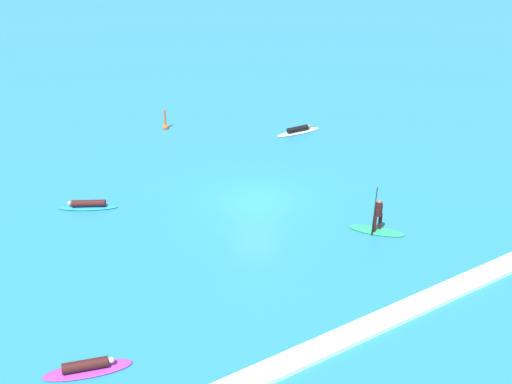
{
  "coord_description": "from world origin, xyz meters",
  "views": [
    {
      "loc": [
        -13.61,
        -22.32,
        14.4
      ],
      "look_at": [
        0.0,
        0.0,
        0.5
      ],
      "focal_mm": 43.14,
      "sensor_mm": 36.0,
      "label": 1
    }
  ],
  "objects_px": {
    "surfer_on_purple_board": "(87,367)",
    "surfer_on_blue_board": "(88,205)",
    "surfer_on_white_board": "(298,130)",
    "surfer_on_green_board": "(377,223)",
    "marker_buoy": "(165,125)"
  },
  "relations": [
    {
      "from": "surfer_on_blue_board",
      "to": "surfer_on_green_board",
      "type": "xyz_separation_m",
      "value": [
        10.29,
        -8.76,
        0.25
      ]
    },
    {
      "from": "surfer_on_purple_board",
      "to": "surfer_on_green_board",
      "type": "relative_size",
      "value": 1.25
    },
    {
      "from": "surfer_on_purple_board",
      "to": "surfer_on_blue_board",
      "type": "relative_size",
      "value": 1.08
    },
    {
      "from": "surfer_on_blue_board",
      "to": "surfer_on_white_board",
      "type": "bearing_deg",
      "value": -141.15
    },
    {
      "from": "surfer_on_purple_board",
      "to": "surfer_on_green_board",
      "type": "xyz_separation_m",
      "value": [
        13.67,
        1.68,
        0.27
      ]
    },
    {
      "from": "surfer_on_green_board",
      "to": "surfer_on_white_board",
      "type": "relative_size",
      "value": 0.8
    },
    {
      "from": "surfer_on_purple_board",
      "to": "surfer_on_blue_board",
      "type": "distance_m",
      "value": 10.97
    },
    {
      "from": "surfer_on_blue_board",
      "to": "surfer_on_green_board",
      "type": "relative_size",
      "value": 1.16
    },
    {
      "from": "surfer_on_blue_board",
      "to": "surfer_on_white_board",
      "type": "relative_size",
      "value": 0.92
    },
    {
      "from": "surfer_on_purple_board",
      "to": "surfer_on_blue_board",
      "type": "height_order",
      "value": "surfer_on_purple_board"
    },
    {
      "from": "surfer_on_blue_board",
      "to": "marker_buoy",
      "type": "height_order",
      "value": "marker_buoy"
    },
    {
      "from": "surfer_on_blue_board",
      "to": "surfer_on_white_board",
      "type": "xyz_separation_m",
      "value": [
        13.89,
        2.49,
        -0.01
      ]
    },
    {
      "from": "surfer_on_purple_board",
      "to": "surfer_on_blue_board",
      "type": "xyz_separation_m",
      "value": [
        3.38,
        10.43,
        0.01
      ]
    },
    {
      "from": "surfer_on_green_board",
      "to": "surfer_on_white_board",
      "type": "xyz_separation_m",
      "value": [
        3.6,
        11.25,
        -0.27
      ]
    },
    {
      "from": "surfer_on_blue_board",
      "to": "surfer_on_green_board",
      "type": "bearing_deg",
      "value": 168.27
    }
  ]
}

